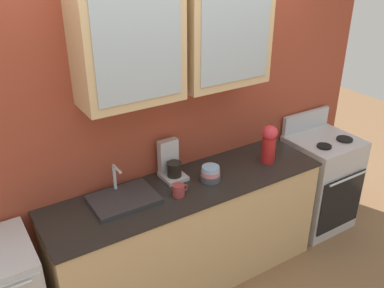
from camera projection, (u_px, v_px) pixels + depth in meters
The scene contains 9 objects.
ground_plane at pixel (189, 277), 3.52m from camera, with size 10.00×10.00×0.00m, color brown.
back_wall_unit at pixel (167, 96), 3.06m from camera, with size 3.83×0.42×2.72m.
counter at pixel (189, 234), 3.32m from camera, with size 2.17×0.59×0.90m.
stove_range at pixel (319, 182), 4.01m from camera, with size 0.58×0.59×1.08m.
sink_faucet at pixel (123, 198), 2.92m from camera, with size 0.45×0.33×0.23m.
bowl_stack at pixel (210, 174), 3.16m from camera, with size 0.15×0.15×0.11m.
vase at pixel (269, 143), 3.36m from camera, with size 0.12×0.12×0.32m.
cup_near_sink at pixel (179, 190), 2.97m from camera, with size 0.12×0.09×0.09m.
coffee_maker at pixel (171, 164), 3.18m from camera, with size 0.17×0.20×0.29m.
Camera 1 is at (-1.40, -2.25, 2.56)m, focal length 39.55 mm.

